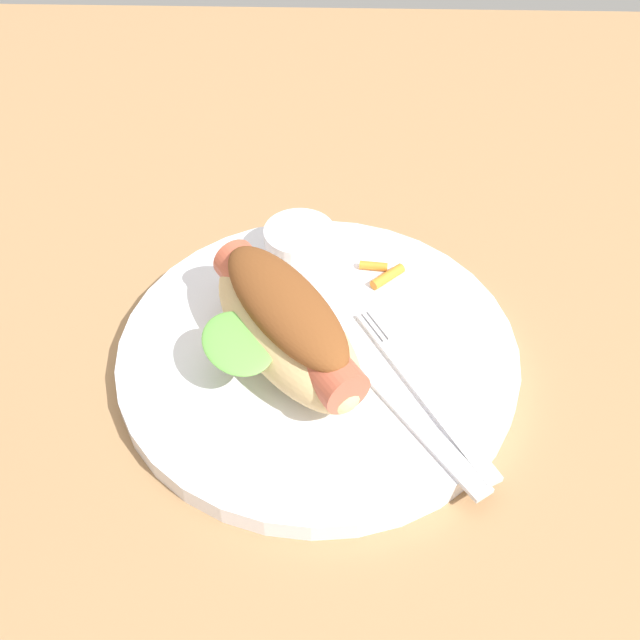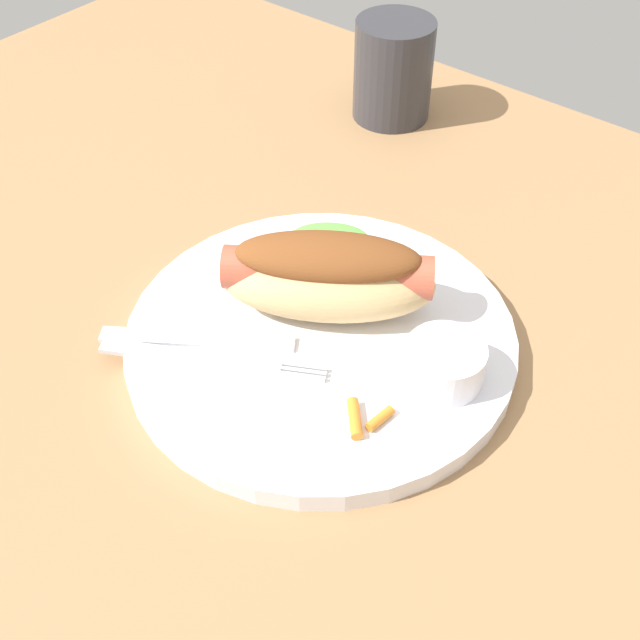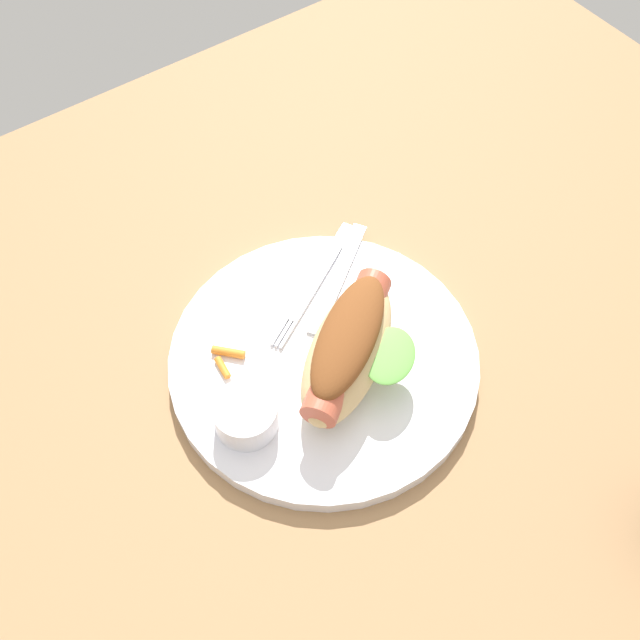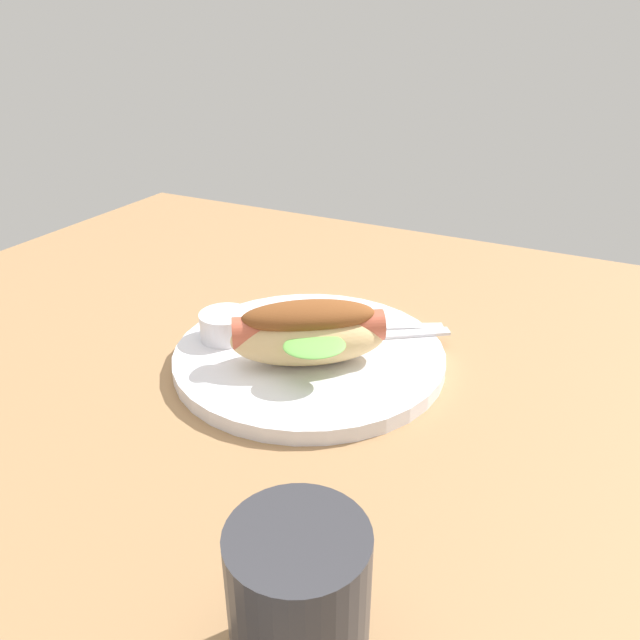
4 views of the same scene
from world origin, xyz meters
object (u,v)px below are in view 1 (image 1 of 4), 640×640
object	(u,v)px
hot_dog	(285,328)
plate	(318,354)
sauce_ramekin	(300,245)
knife	(413,418)
carrot_garnish	(383,273)
fork	(426,394)

from	to	relation	value
hot_dog	plate	bearing A→B (deg)	-90.06
sauce_ramekin	knife	world-z (taller)	sauce_ramekin
knife	carrot_garnish	distance (cm)	13.87
plate	knife	distance (cm)	9.02
fork	plate	bearing A→B (deg)	30.82
hot_dog	carrot_garnish	bearing A→B (deg)	-71.97
hot_dog	fork	bearing A→B (deg)	-140.68
plate	hot_dog	world-z (taller)	hot_dog
plate	carrot_garnish	size ratio (longest dim) A/B	7.97
plate	hot_dog	bearing A→B (deg)	-55.95
sauce_ramekin	fork	bearing A→B (deg)	33.53
hot_dog	carrot_garnish	distance (cm)	11.76
sauce_ramekin	carrot_garnish	xyz separation A→B (cm)	(1.91, 6.53, -1.09)
knife	fork	bearing A→B (deg)	-60.95
plate	fork	distance (cm)	8.59
hot_dog	carrot_garnish	size ratio (longest dim) A/B	4.63
hot_dog	fork	distance (cm)	10.45
hot_dog	fork	xyz separation A→B (cm)	(2.84, 9.53, -3.21)
carrot_garnish	knife	bearing A→B (deg)	6.59
sauce_ramekin	knife	xyz separation A→B (cm)	(15.69, 8.13, -1.29)
knife	carrot_garnish	bearing A→B (deg)	-28.34
plate	sauce_ramekin	xyz separation A→B (cm)	(-9.42, -1.72, 2.27)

